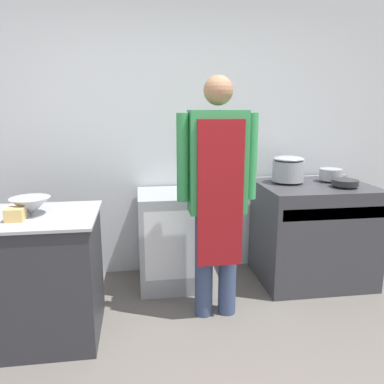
% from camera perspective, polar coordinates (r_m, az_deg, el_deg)
% --- Properties ---
extents(wall_back, '(8.00, 0.05, 2.70)m').
position_cam_1_polar(wall_back, '(3.61, -2.58, 8.65)').
color(wall_back, silver).
rests_on(wall_back, ground_plane).
extents(prep_counter, '(1.10, 0.71, 0.90)m').
position_cam_1_polar(prep_counter, '(2.92, -24.68, -11.78)').
color(prep_counter, '#2D2D33').
rests_on(prep_counter, ground_plane).
extents(stove, '(1.00, 0.75, 0.94)m').
position_cam_1_polar(stove, '(3.69, 17.96, -5.97)').
color(stove, '#38383D').
rests_on(stove, ground_plane).
extents(fridge_unit, '(0.59, 0.59, 0.87)m').
position_cam_1_polar(fridge_unit, '(3.45, -3.12, -7.14)').
color(fridge_unit, '#93999E').
rests_on(fridge_unit, ground_plane).
extents(person_cook, '(0.60, 0.24, 1.83)m').
position_cam_1_polar(person_cook, '(2.77, 3.85, 0.89)').
color(person_cook, '#38476B').
rests_on(person_cook, ground_plane).
extents(mixing_bowl, '(0.27, 0.27, 0.12)m').
position_cam_1_polar(mixing_bowl, '(2.74, -23.38, -2.00)').
color(mixing_bowl, '#9EA0A8').
rests_on(mixing_bowl, prep_counter).
extents(plastic_tub, '(0.11, 0.11, 0.08)m').
position_cam_1_polar(plastic_tub, '(2.65, -25.34, -3.09)').
color(plastic_tub, '#D8B266').
rests_on(plastic_tub, prep_counter).
extents(stock_pot, '(0.29, 0.29, 0.23)m').
position_cam_1_polar(stock_pot, '(3.58, 14.45, 3.49)').
color(stock_pot, '#9EA0A8').
rests_on(stock_pot, stove).
extents(saute_pan, '(0.23, 0.23, 0.05)m').
position_cam_1_polar(saute_pan, '(3.55, 22.31, 1.35)').
color(saute_pan, '#262628').
rests_on(saute_pan, stove).
extents(sauce_pot, '(0.21, 0.21, 0.10)m').
position_cam_1_polar(sauce_pot, '(3.77, 20.36, 2.55)').
color(sauce_pot, '#9EA0A8').
rests_on(sauce_pot, stove).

